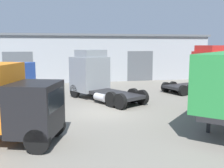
{
  "coord_description": "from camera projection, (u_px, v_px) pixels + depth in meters",
  "views": [
    {
      "loc": [
        -3.0,
        -16.25,
        4.32
      ],
      "look_at": [
        0.85,
        1.57,
        1.6
      ],
      "focal_mm": 42.0,
      "sensor_mm": 36.0,
      "label": 1
    }
  ],
  "objects": [
    {
      "name": "tractor_unit_grey",
      "position": [
        94.0,
        76.0,
        21.36
      ],
      "size": [
        5.43,
        7.0,
        3.93
      ],
      "rotation": [
        0.0,
        0.0,
        2.08
      ],
      "color": "gray",
      "rests_on": "ground_plane"
    },
    {
      "name": "delivery_van_blue",
      "position": [
        6.0,
        80.0,
        20.82
      ],
      "size": [
        4.19,
        5.4,
        2.85
      ],
      "rotation": [
        0.0,
        0.0,
        -2.07
      ],
      "color": "#2347A3",
      "rests_on": "ground_plane"
    },
    {
      "name": "oil_drum",
      "position": [
        40.0,
        100.0,
        18.68
      ],
      "size": [
        0.58,
        0.58,
        0.88
      ],
      "color": "#B22D23",
      "rests_on": "ground_plane"
    },
    {
      "name": "ground_plane",
      "position": [
        104.0,
        112.0,
        16.98
      ],
      "size": [
        60.0,
        60.0,
        0.0
      ],
      "primitive_type": "plane",
      "color": "slate"
    },
    {
      "name": "traffic_cone",
      "position": [
        46.0,
        105.0,
        18.01
      ],
      "size": [
        0.4,
        0.4,
        0.55
      ],
      "color": "black",
      "rests_on": "ground_plane"
    },
    {
      "name": "tractor_unit_red",
      "position": [
        206.0,
        69.0,
        25.16
      ],
      "size": [
        6.66,
        4.32,
        4.29
      ],
      "rotation": [
        0.0,
        0.0,
        0.32
      ],
      "color": "red",
      "rests_on": "ground_plane"
    },
    {
      "name": "warehouse_building",
      "position": [
        79.0,
        57.0,
        34.4
      ],
      "size": [
        32.45,
        9.42,
        5.61
      ],
      "color": "#93999E",
      "rests_on": "ground_plane"
    }
  ]
}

